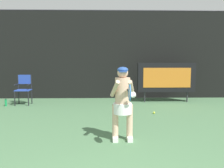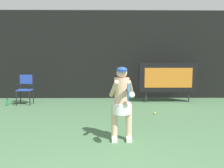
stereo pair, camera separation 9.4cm
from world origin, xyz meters
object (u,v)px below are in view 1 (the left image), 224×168
scoreboard (166,78)px  tennis_racket (130,93)px  water_bottle (6,103)px  tennis_ball_loose (154,113)px  tennis_player (123,100)px  umpire_chair (24,88)px

scoreboard → tennis_racket: size_ratio=3.65×
scoreboard → water_bottle: size_ratio=8.30×
scoreboard → tennis_ball_loose: scoreboard is taller
tennis_player → umpire_chair: bearing=130.1°
water_bottle → scoreboard: bearing=6.5°
scoreboard → umpire_chair: bearing=-176.2°
umpire_chair → tennis_player: 5.19m
tennis_player → tennis_racket: bearing=-81.4°
umpire_chair → tennis_ball_loose: size_ratio=15.88×
umpire_chair → tennis_racket: (3.43, -4.54, 0.47)m
umpire_chair → tennis_player: bearing=-49.9°
scoreboard → water_bottle: 5.95m
umpire_chair → water_bottle: 0.80m
water_bottle → umpire_chair: bearing=29.8°
tennis_player → tennis_ball_loose: tennis_player is taller
tennis_ball_loose → umpire_chair: bearing=160.1°
scoreboard → tennis_racket: (-1.89, -4.89, 0.14)m
scoreboard → tennis_player: size_ratio=1.43×
scoreboard → tennis_racket: 5.24m
tennis_player → tennis_ball_loose: (1.13, 2.35, -0.81)m
umpire_chair → tennis_racket: size_ratio=1.79×
water_bottle → tennis_racket: size_ratio=0.44×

